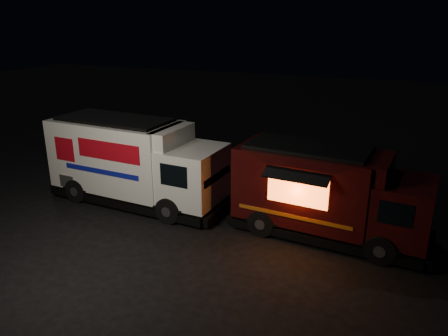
% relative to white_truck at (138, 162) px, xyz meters
% --- Properties ---
extents(ground, '(80.00, 80.00, 0.00)m').
position_rel_white_truck_xyz_m(ground, '(1.92, -1.67, -1.56)').
color(ground, black).
rests_on(ground, ground).
extents(white_truck, '(7.05, 2.83, 3.13)m').
position_rel_white_truck_xyz_m(white_truck, '(0.00, 0.00, 0.00)').
color(white_truck, silver).
rests_on(white_truck, ground).
extents(red_truck, '(6.35, 2.86, 2.87)m').
position_rel_white_truck_xyz_m(red_truck, '(7.00, -0.05, -0.13)').
color(red_truck, black).
rests_on(red_truck, ground).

